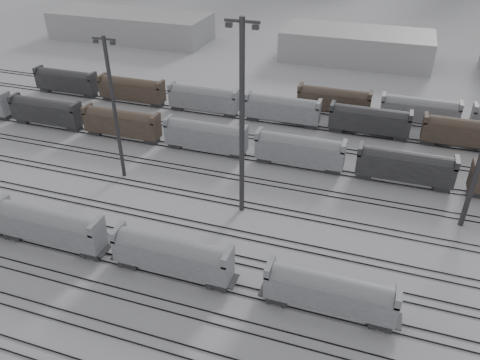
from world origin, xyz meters
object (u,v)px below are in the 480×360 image
(light_mast_c, at_px, (242,118))
(hopper_car_b, at_px, (172,254))
(hopper_car_a, at_px, (49,225))
(hopper_car_c, at_px, (330,291))

(light_mast_c, bearing_deg, hopper_car_b, -102.79)
(hopper_car_b, bearing_deg, hopper_car_a, 180.00)
(hopper_car_a, distance_m, hopper_car_b, 17.50)
(hopper_car_a, xyz_separation_m, hopper_car_c, (36.42, -0.00, -0.20))
(hopper_car_a, height_order, light_mast_c, light_mast_c)
(hopper_car_b, height_order, hopper_car_c, hopper_car_b)
(hopper_car_a, xyz_separation_m, light_mast_c, (21.07, 15.71, 11.30))
(hopper_car_b, distance_m, light_mast_c, 19.74)
(hopper_car_a, relative_size, hopper_car_b, 1.03)
(light_mast_c, bearing_deg, hopper_car_c, -45.67)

